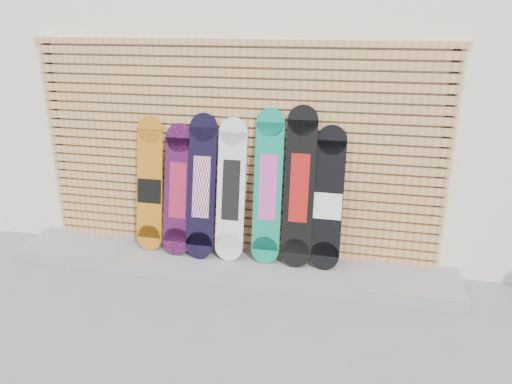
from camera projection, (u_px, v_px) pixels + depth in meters
The scene contains 11 objects.
ground at pixel (225, 305), 4.57m from camera, with size 80.00×80.00×0.00m, color gray.
building at pixel (325, 68), 7.07m from camera, with size 12.00×5.00×3.60m, color white.
concrete_step at pixel (229, 263), 5.20m from camera, with size 4.60×0.70×0.12m, color gray.
slat_wall at pixel (235, 150), 5.09m from camera, with size 4.26×0.08×2.29m.
snowboard_0 at pixel (150, 185), 5.25m from camera, with size 0.28×0.28×1.41m.
snowboard_1 at pixel (178, 190), 5.17m from camera, with size 0.30×0.33×1.35m.
snowboard_2 at pixel (202, 187), 5.08m from camera, with size 0.29×0.36×1.47m.
snowboard_3 at pixel (231, 190), 5.04m from camera, with size 0.29×0.32×1.44m.
snowboard_4 at pixel (268, 187), 4.95m from camera, with size 0.28×0.30×1.55m.
snowboard_5 at pixel (299, 188), 4.87m from camera, with size 0.30×0.32×1.59m.
snowboard_6 at pixel (328, 200), 4.85m from camera, with size 0.29×0.31×1.41m.
Camera 1 is at (1.16, -3.79, 2.51)m, focal length 35.00 mm.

